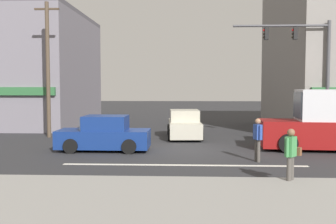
# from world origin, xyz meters

# --- Properties ---
(ground_plane) EXTENTS (120.00, 120.00, 0.00)m
(ground_plane) POSITION_xyz_m (0.00, 0.00, 0.00)
(ground_plane) COLOR #2B2B2D
(lane_marking_stripe) EXTENTS (9.00, 0.24, 0.01)m
(lane_marking_stripe) POSITION_xyz_m (0.00, -3.50, 0.00)
(lane_marking_stripe) COLOR silver
(lane_marking_stripe) RESTS_ON ground
(sidewalk_curb) EXTENTS (40.00, 5.00, 0.16)m
(sidewalk_curb) POSITION_xyz_m (0.00, -8.50, 0.08)
(sidewalk_curb) COLOR gray
(sidewalk_curb) RESTS_ON ground
(building_left_block) EXTENTS (10.42, 11.81, 8.36)m
(building_left_block) POSITION_xyz_m (-12.85, 11.69, 4.18)
(building_left_block) COLOR slate
(building_left_block) RESTS_ON ground
(utility_pole_near_left) EXTENTS (1.40, 0.22, 7.60)m
(utility_pole_near_left) POSITION_xyz_m (-7.72, 4.11, 3.95)
(utility_pole_near_left) COLOR brown
(utility_pole_near_left) RESTS_ON ground
(utility_pole_far_right) EXTENTS (1.40, 0.22, 8.07)m
(utility_pole_far_right) POSITION_xyz_m (7.46, 6.89, 4.19)
(utility_pole_far_right) COLOR brown
(utility_pole_far_right) RESTS_ON ground
(traffic_light_mast) EXTENTS (4.89, 0.25, 6.20)m
(traffic_light_mast) POSITION_xyz_m (6.26, 2.51, 4.18)
(traffic_light_mast) COLOR #47474C
(traffic_light_mast) RESTS_ON ground
(sedan_parked_curbside) EXTENTS (4.11, 1.89, 1.58)m
(sedan_parked_curbside) POSITION_xyz_m (-3.62, -0.35, 0.71)
(sedan_parked_curbside) COLOR navy
(sedan_parked_curbside) RESTS_ON ground
(sedan_crossing_rightbound) EXTENTS (2.07, 4.19, 1.58)m
(sedan_crossing_rightbound) POSITION_xyz_m (-0.03, 4.23, 0.71)
(sedan_crossing_rightbound) COLOR #B7B29E
(sedan_crossing_rightbound) RESTS_ON ground
(box_truck_approaching_near) EXTENTS (5.74, 2.56, 2.75)m
(box_truck_approaching_near) POSITION_xyz_m (6.51, 0.21, 1.25)
(box_truck_approaching_near) COLOR maroon
(box_truck_approaching_near) RESTS_ON ground
(pedestrian_foreground_with_bag) EXTENTS (0.57, 0.60, 1.67)m
(pedestrian_foreground_with_bag) POSITION_xyz_m (3.11, -6.32, 0.95)
(pedestrian_foreground_with_bag) COLOR #4C4742
(pedestrian_foreground_with_bag) RESTS_ON ground
(pedestrian_mid_crossing) EXTENTS (0.30, 0.55, 1.67)m
(pedestrian_mid_crossing) POSITION_xyz_m (2.80, -2.69, 0.95)
(pedestrian_mid_crossing) COLOR #4C4742
(pedestrian_mid_crossing) RESTS_ON ground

